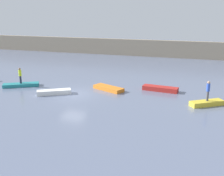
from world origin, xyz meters
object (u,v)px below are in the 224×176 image
at_px(rowboat_red, 160,89).
at_px(rowboat_white, 54,92).
at_px(rowboat_orange, 108,88).
at_px(rowboat_yellow, 207,103).
at_px(rowboat_teal, 21,85).
at_px(person_blue_shirt, 208,90).
at_px(person_hiviz_shirt, 20,75).

bearing_deg(rowboat_red, rowboat_white, -149.45).
xyz_separation_m(rowboat_orange, rowboat_yellow, (10.26, -2.04, 0.02)).
height_order(rowboat_white, rowboat_orange, rowboat_white).
relative_size(rowboat_white, rowboat_yellow, 1.09).
relative_size(rowboat_white, rowboat_orange, 0.97).
relative_size(rowboat_teal, rowboat_white, 1.15).
relative_size(person_blue_shirt, person_hiviz_shirt, 1.03).
relative_size(rowboat_teal, person_blue_shirt, 2.13).
bearing_deg(person_hiviz_shirt, rowboat_teal, 0.00).
bearing_deg(person_hiviz_shirt, person_blue_shirt, -1.01).
xyz_separation_m(rowboat_white, person_hiviz_shirt, (-5.17, 1.60, 1.15)).
distance_m(rowboat_red, person_blue_shirt, 6.05).
bearing_deg(person_hiviz_shirt, rowboat_yellow, -1.01).
distance_m(rowboat_teal, person_hiviz_shirt, 1.20).
relative_size(rowboat_white, rowboat_red, 0.91).
distance_m(rowboat_white, person_hiviz_shirt, 5.54).
distance_m(rowboat_white, rowboat_yellow, 15.21).
xyz_separation_m(rowboat_white, person_blue_shirt, (15.16, 1.25, 1.26)).
xyz_separation_m(rowboat_orange, person_blue_shirt, (10.26, -2.04, 1.30)).
bearing_deg(rowboat_yellow, rowboat_orange, 134.30).
bearing_deg(rowboat_yellow, rowboat_white, 150.25).
bearing_deg(rowboat_white, rowboat_teal, 131.40).
bearing_deg(rowboat_teal, person_hiviz_shirt, 0.00).
relative_size(rowboat_yellow, person_blue_shirt, 1.71).
distance_m(rowboat_red, person_hiviz_shirt, 15.88).
height_order(person_blue_shirt, person_hiviz_shirt, person_blue_shirt).
relative_size(rowboat_orange, rowboat_yellow, 1.12).
bearing_deg(person_hiviz_shirt, rowboat_white, -17.22).
height_order(rowboat_teal, rowboat_yellow, rowboat_yellow).
relative_size(rowboat_orange, person_hiviz_shirt, 1.97).
distance_m(rowboat_white, rowboat_orange, 5.90).
distance_m(rowboat_yellow, person_blue_shirt, 1.28).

